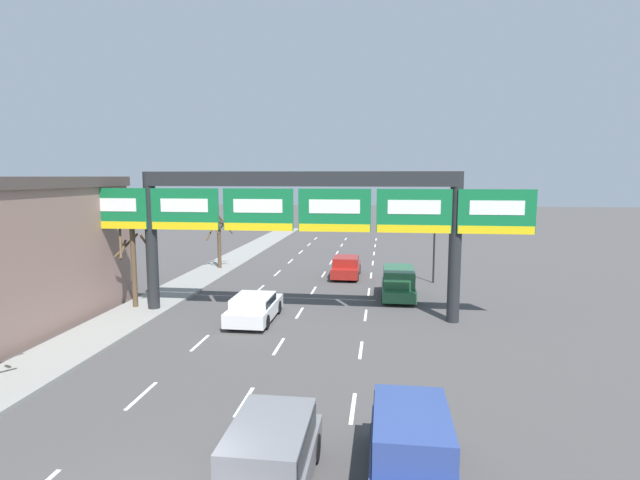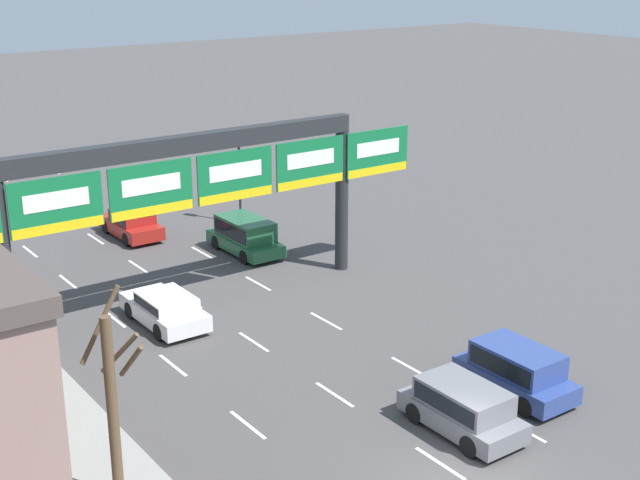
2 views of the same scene
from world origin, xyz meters
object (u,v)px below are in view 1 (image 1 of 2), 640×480
Objects in this scene: suv_grey at (270,452)px; tree_bare_closest at (219,237)px; tree_bare_second at (133,261)px; car_red at (346,266)px; suv_green at (398,281)px; car_white at (254,307)px; sign_gantry at (297,209)px; traffic_light_near_gantry at (435,228)px; suv_blue at (411,443)px.

tree_bare_closest is (-9.48, 24.81, 1.59)m from suv_grey.
tree_bare_second is at bearing 126.99° from suv_grey.
suv_green reaches higher than car_red.
sign_gantry is at bearing 27.61° from car_white.
suv_green is (3.35, -5.41, 0.19)m from car_red.
suv_green is (6.87, 5.42, 0.26)m from car_white.
suv_grey is at bearing -82.57° from sign_gantry.
traffic_light_near_gantry is 1.08× the size of tree_bare_second.
car_white is 0.86× the size of traffic_light_near_gantry.
suv_green is at bearing 89.38° from suv_blue.
suv_grey is at bearing -104.10° from traffic_light_near_gantry.
car_white is 12.96m from suv_grey.
car_white is 13.53m from suv_blue.
car_white is at bearing -10.36° from tree_bare_second.
tree_bare_second reaches higher than suv_grey.
car_red is 1.06× the size of suv_grey.
car_red is 0.90× the size of tree_bare_second.
suv_green is 0.95× the size of tree_bare_second.
tree_bare_second reaches higher than suv_blue.
traffic_light_near_gantry is 18.04m from tree_bare_second.
tree_bare_closest is (-5.84, 12.38, 1.76)m from car_white.
traffic_light_near_gantry is at bearing 46.66° from car_white.
tree_bare_second is (-10.28, 13.65, 1.66)m from suv_grey.
car_red is at bearing 43.44° from tree_bare_second.
suv_green is 14.57m from tree_bare_closest.
suv_blue is at bearing -62.57° from tree_bare_closest.
car_red is at bearing 121.77° from suv_green.
suv_blue is at bearing -44.22° from tree_bare_second.
traffic_light_near_gantry is at bearing -9.85° from tree_bare_closest.
suv_grey reaches higher than car_white.
sign_gantry is at bearing -129.85° from traffic_light_near_gantry.
sign_gantry is 7.95m from suv_green.
car_red is 1.04× the size of suv_blue.
tree_bare_closest reaches higher than car_white.
suv_blue is 27.24m from tree_bare_closest.
car_red is 0.95× the size of tree_bare_closest.
car_red is 0.97× the size of car_white.
suv_green is at bearing 79.73° from suv_grey.
suv_blue is 21.83m from traffic_light_near_gantry.
car_red is at bearing -9.37° from tree_bare_closest.
suv_grey is at bearing -100.27° from suv_green.
sign_gantry reaches higher than traffic_light_near_gantry.
suv_grey is 0.85× the size of tree_bare_second.
suv_green is 5.57m from traffic_light_near_gantry.
sign_gantry is at bearing -99.40° from car_red.
sign_gantry is 4.94× the size of tree_bare_closest.
tree_bare_closest is at bearing 115.27° from car_white.
car_red reaches higher than car_white.
traffic_light_near_gantry is (9.21, 9.76, 2.85)m from car_white.
traffic_light_near_gantry is (7.33, 8.78, -1.74)m from sign_gantry.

